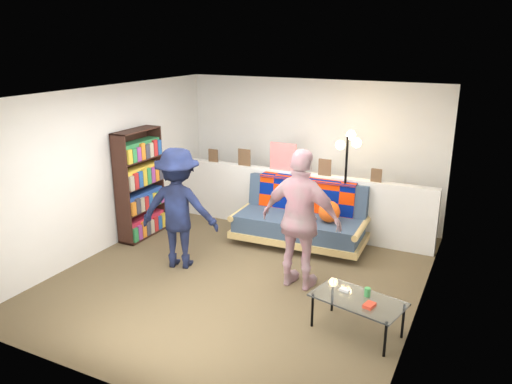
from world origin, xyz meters
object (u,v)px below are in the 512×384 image
futon_sofa (302,219)px  bookshelf (140,188)px  floor_lamp (347,165)px  coffee_table (358,301)px  person_right (301,220)px  person_left (179,208)px

futon_sofa → bookshelf: bearing=-160.9°
futon_sofa → floor_lamp: floor_lamp is taller
coffee_table → floor_lamp: bearing=110.1°
person_right → floor_lamp: bearing=-89.5°
bookshelf → person_left: bookshelf is taller
bookshelf → floor_lamp: 3.21m
person_left → bookshelf: bearing=-43.9°
coffee_table → bookshelf: bearing=162.9°
floor_lamp → person_right: size_ratio=0.97×
futon_sofa → bookshelf: 2.57m
bookshelf → person_left: 1.32m
floor_lamp → bookshelf: bearing=-158.8°
bookshelf → person_left: size_ratio=1.03×
futon_sofa → floor_lamp: bearing=29.3°
bookshelf → person_right: person_right is taller
bookshelf → floor_lamp: (2.97, 1.15, 0.44)m
futon_sofa → coffee_table: futon_sofa is taller
coffee_table → person_right: bearing=143.1°
futon_sofa → person_left: person_left is taller
coffee_table → person_left: person_left is taller
futon_sofa → person_left: size_ratio=1.22×
bookshelf → coffee_table: bookshelf is taller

